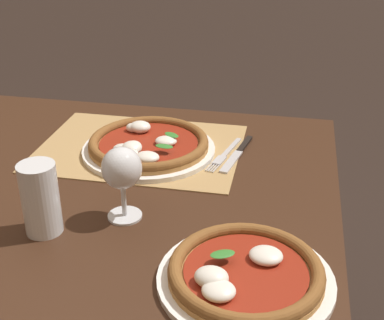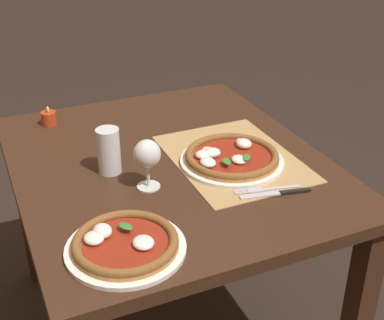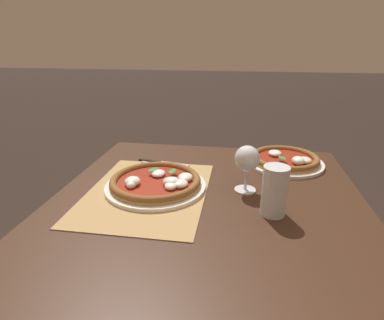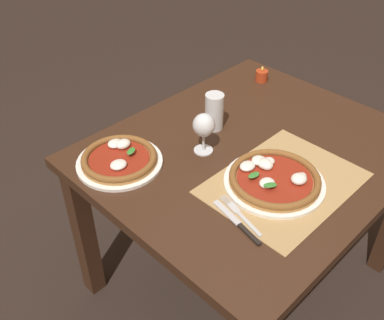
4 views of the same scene
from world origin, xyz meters
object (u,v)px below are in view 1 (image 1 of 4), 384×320
object	(u,v)px
pizza_near	(148,145)
pizza_far	(245,274)
pint_glass	(39,200)
wine_glass	(122,171)
knife	(237,154)
fork	(225,154)

from	to	relation	value
pizza_near	pizza_far	bearing A→B (deg)	123.29
pizza_near	pint_glass	xyz separation A→B (m)	(0.11, 0.37, 0.05)
pizza_far	wine_glass	distance (m)	0.32
wine_glass	pint_glass	xyz separation A→B (m)	(0.14, 0.08, -0.04)
pint_glass	knife	bearing A→B (deg)	-129.76
pizza_far	fork	distance (m)	0.48
fork	knife	bearing A→B (deg)	-160.62
pint_glass	knife	xyz separation A→B (m)	(-0.33, -0.40, -0.06)
pizza_near	pint_glass	world-z (taller)	pint_glass
pizza_far	knife	world-z (taller)	pizza_far
pizza_near	fork	bearing A→B (deg)	-174.32
pizza_far	wine_glass	world-z (taller)	wine_glass
wine_glass	pint_glass	distance (m)	0.17
pizza_near	knife	xyz separation A→B (m)	(-0.22, -0.03, -0.02)
wine_glass	fork	bearing A→B (deg)	-117.24
fork	pint_glass	bearing A→B (deg)	52.15
wine_glass	knife	distance (m)	0.39
pizza_far	pint_glass	world-z (taller)	pint_glass
knife	pint_glass	bearing A→B (deg)	50.24
pizza_far	fork	world-z (taller)	pizza_far
pizza_far	knife	distance (m)	0.48
wine_glass	fork	distance (m)	0.36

